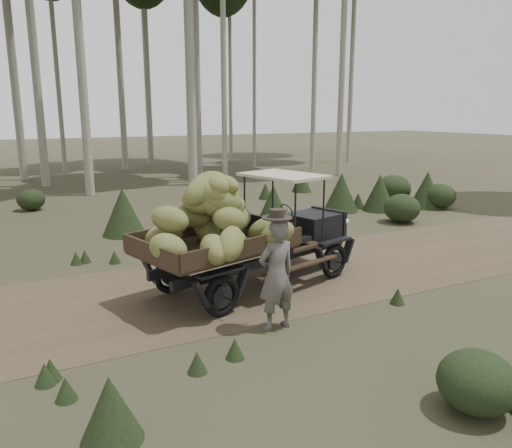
% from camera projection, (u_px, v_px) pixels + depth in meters
% --- Properties ---
extents(ground, '(120.00, 120.00, 0.00)m').
position_uv_depth(ground, '(318.00, 271.00, 10.75)').
color(ground, '#473D2B').
rests_on(ground, ground).
extents(dirt_track, '(70.00, 4.00, 0.01)m').
position_uv_depth(dirt_track, '(318.00, 271.00, 10.75)').
color(dirt_track, brown).
rests_on(dirt_track, ground).
extents(banana_truck, '(4.89, 2.99, 2.39)m').
position_uv_depth(banana_truck, '(232.00, 221.00, 9.20)').
color(banana_truck, black).
rests_on(banana_truck, ground).
extents(farmer, '(0.68, 0.52, 1.92)m').
position_uv_depth(farmer, '(276.00, 273.00, 7.72)').
color(farmer, '#57534F').
rests_on(farmer, ground).
extents(undergrowth, '(20.96, 21.51, 1.36)m').
position_uv_depth(undergrowth, '(323.00, 225.00, 12.66)').
color(undergrowth, '#233319').
rests_on(undergrowth, ground).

